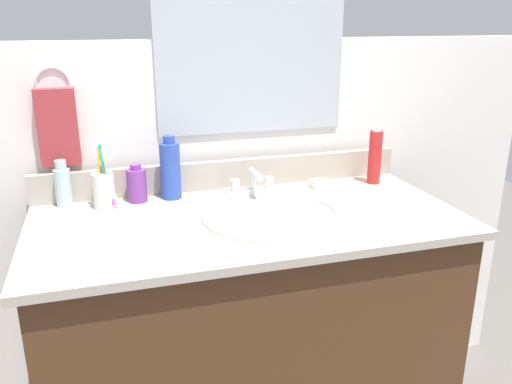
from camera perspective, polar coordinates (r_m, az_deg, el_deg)
The scene contains 15 objects.
vanity_cabinet at distance 1.64m, azimuth -0.70°, elevation -17.00°, with size 1.12×0.52×0.82m, color #4C2D19.
countertop at distance 1.43m, azimuth -0.76°, elevation -3.15°, with size 1.17×0.56×0.02m, color #B2A899.
backsplash at distance 1.66m, azimuth -3.34°, elevation 1.95°, with size 1.17×0.02×0.09m, color #B2A899.
back_wall at distance 1.80m, azimuth -3.66°, elevation -4.80°, with size 2.27×0.04×1.30m, color white.
mirror_panel at distance 1.66m, azimuth -0.45°, elevation 16.16°, with size 0.60×0.01×0.56m, color #B2BCC6.
towel_ring at distance 1.61m, azimuth -21.28°, elevation 10.92°, with size 0.10×0.10×0.01m, color silver.
hand_towel at distance 1.61m, azimuth -20.82°, elevation 6.61°, with size 0.11×0.04×0.22m, color #A53338.
sink_basin at distance 1.45m, azimuth 1.83°, elevation -3.64°, with size 0.40×0.40×0.11m.
faucet at distance 1.61m, azimuth -0.34°, elevation 0.77°, with size 0.16×0.10×0.08m.
bottle_spray_red at distance 1.74m, azimuth 12.84°, elevation 3.85°, with size 0.04×0.04×0.20m.
bottle_gel_clear at distance 1.59m, azimuth -20.31°, elevation 0.65°, with size 0.05×0.05×0.14m.
bottle_shampoo_blue at distance 1.58m, azimuth -9.32°, elevation 2.42°, with size 0.06×0.06×0.19m.
bottle_cream_purple at distance 1.57m, azimuth -12.87°, elevation 0.79°, with size 0.06×0.06×0.11m.
cup_white_ceramic at distance 1.54m, azimuth -16.27°, elevation 0.40°, with size 0.07×0.07×0.19m.
soap_bar at distance 1.69m, azimuth 7.07°, elevation 0.94°, with size 0.06×0.04×0.02m, color white.
Camera 1 is at (-0.37, -1.28, 1.36)m, focal length 36.66 mm.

